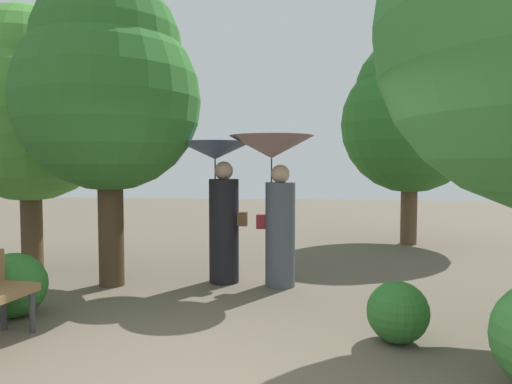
{
  "coord_description": "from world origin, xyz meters",
  "views": [
    {
      "loc": [
        0.79,
        -3.21,
        1.69
      ],
      "look_at": [
        0.0,
        3.81,
        1.29
      ],
      "focal_mm": 32.24,
      "sensor_mm": 36.0,
      "label": 1
    }
  ],
  "objects_px": {
    "person_left": "(220,190)",
    "person_right": "(275,179)",
    "tree_mid_left": "(108,84)",
    "tree_near_left": "(28,103)",
    "tree_near_right": "(411,114)"
  },
  "relations": [
    {
      "from": "tree_near_left",
      "to": "tree_mid_left",
      "type": "relative_size",
      "value": 0.98
    },
    {
      "from": "person_right",
      "to": "tree_near_left",
      "type": "distance_m",
      "value": 4.19
    },
    {
      "from": "tree_near_right",
      "to": "tree_mid_left",
      "type": "xyz_separation_m",
      "value": [
        -4.93,
        -4.03,
        0.02
      ]
    },
    {
      "from": "person_left",
      "to": "tree_mid_left",
      "type": "height_order",
      "value": "tree_mid_left"
    },
    {
      "from": "person_left",
      "to": "person_right",
      "type": "height_order",
      "value": "person_right"
    },
    {
      "from": "person_left",
      "to": "tree_near_left",
      "type": "relative_size",
      "value": 0.48
    },
    {
      "from": "person_left",
      "to": "person_right",
      "type": "distance_m",
      "value": 0.83
    },
    {
      "from": "person_right",
      "to": "tree_near_right",
      "type": "bearing_deg",
      "value": -29.01
    },
    {
      "from": "person_left",
      "to": "person_right",
      "type": "xyz_separation_m",
      "value": [
        0.81,
        -0.13,
        0.15
      ]
    },
    {
      "from": "tree_near_left",
      "to": "tree_near_right",
      "type": "relative_size",
      "value": 0.95
    },
    {
      "from": "tree_near_left",
      "to": "tree_mid_left",
      "type": "distance_m",
      "value": 1.86
    },
    {
      "from": "person_left",
      "to": "tree_near_left",
      "type": "distance_m",
      "value": 3.47
    },
    {
      "from": "person_right",
      "to": "tree_mid_left",
      "type": "relative_size",
      "value": 0.49
    },
    {
      "from": "tree_near_left",
      "to": "tree_near_right",
      "type": "bearing_deg",
      "value": 26.15
    },
    {
      "from": "tree_near_right",
      "to": "person_left",
      "type": "bearing_deg",
      "value": -133.24
    }
  ]
}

